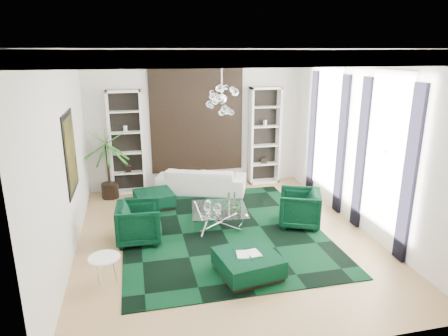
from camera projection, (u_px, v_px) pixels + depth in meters
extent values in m
cube|color=tan|center=(225.00, 237.00, 8.44)|extent=(6.00, 7.00, 0.02)
cube|color=white|center=(225.00, 49.00, 7.36)|extent=(6.00, 7.00, 0.02)
cube|color=silver|center=(197.00, 120.00, 11.18)|extent=(6.00, 0.02, 3.80)
cube|color=silver|center=(294.00, 220.00, 4.62)|extent=(6.00, 0.02, 3.80)
cube|color=silver|center=(64.00, 158.00, 7.25)|extent=(0.02, 7.00, 3.80)
cube|color=silver|center=(362.00, 142.00, 8.55)|extent=(0.02, 7.00, 3.80)
cylinder|color=white|center=(222.00, 51.00, 7.65)|extent=(0.90, 0.90, 0.05)
cube|color=black|center=(197.00, 121.00, 11.13)|extent=(2.50, 0.06, 2.80)
cube|color=black|center=(71.00, 153.00, 7.83)|extent=(0.04, 1.30, 1.60)
cube|color=white|center=(386.00, 152.00, 7.70)|extent=(0.03, 1.10, 2.90)
cube|color=black|center=(410.00, 176.00, 7.04)|extent=(0.07, 0.30, 3.25)
cube|color=black|center=(361.00, 155.00, 8.49)|extent=(0.07, 0.30, 3.25)
cube|color=white|center=(328.00, 129.00, 9.94)|extent=(0.03, 1.10, 2.90)
cube|color=black|center=(341.00, 146.00, 9.28)|extent=(0.07, 0.30, 3.25)
cube|color=black|center=(312.00, 133.00, 10.74)|extent=(0.07, 0.30, 3.25)
cube|color=black|center=(222.00, 230.00, 8.71)|extent=(4.20, 5.00, 0.02)
imported|color=silver|center=(202.00, 180.00, 11.00)|extent=(2.57, 1.71, 0.70)
imported|color=black|center=(139.00, 223.00, 8.13)|extent=(0.94, 0.91, 0.81)
imported|color=black|center=(299.00, 208.00, 8.88)|extent=(1.16, 1.15, 0.81)
cube|color=black|center=(154.00, 200.00, 9.96)|extent=(1.04, 1.04, 0.40)
cube|color=black|center=(248.00, 265.00, 6.94)|extent=(1.15, 1.15, 0.40)
cube|color=white|center=(248.00, 254.00, 6.88)|extent=(0.42, 0.28, 0.03)
cylinder|color=white|center=(106.00, 271.00, 6.64)|extent=(0.68, 0.68, 0.50)
imported|color=#28631F|center=(235.00, 207.00, 8.63)|extent=(0.15, 0.12, 0.24)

